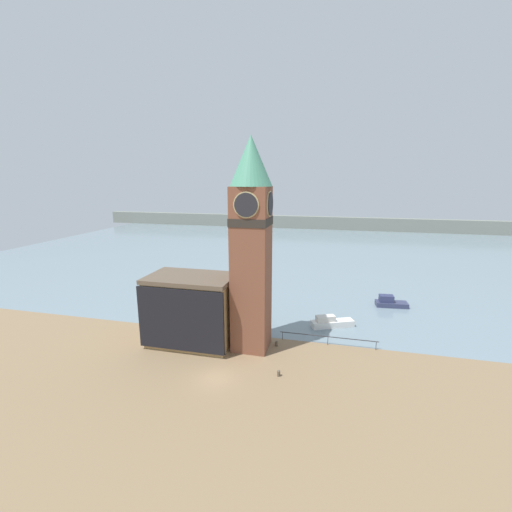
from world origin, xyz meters
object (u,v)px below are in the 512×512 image
Objects in this scene: mooring_bollard_far at (279,373)px; boat_near at (331,322)px; boat_far at (390,302)px; pier_building at (191,310)px; clock_tower at (251,241)px; mooring_bollard_near at (277,343)px.

boat_near is at bearing 70.16° from mooring_bollard_far.
mooring_bollard_far is at bearing -133.76° from boat_near.
pier_building is at bearing -148.76° from boat_far.
clock_tower is at bearing -139.85° from boat_far.
pier_building is 13.25m from mooring_bollard_far.
boat_far is (25.45, 18.69, -3.62)m from pier_building.
clock_tower is 28.38m from boat_far.
mooring_bollard_near is at bearing 7.85° from pier_building.
pier_building is 11.12m from mooring_bollard_near.
mooring_bollard_far is (4.25, -5.46, -12.54)m from clock_tower.
pier_building reaches higher than mooring_bollard_far.
pier_building is 2.10× the size of boat_far.
pier_building is at bearing -175.91° from clock_tower.
boat_near is at bearing -136.48° from boat_far.
boat_near is 14.40m from mooring_bollard_far.
boat_near reaches higher than mooring_bollard_far.
pier_building reaches higher than boat_far.
boat_near is (16.55, 8.61, -3.65)m from pier_building.
mooring_bollard_far is (11.67, -4.93, -3.90)m from pier_building.
clock_tower is 4.90× the size of boat_far.
clock_tower is at bearing -162.43° from boat_near.
boat_far is at bearing 48.77° from mooring_bollard_near.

